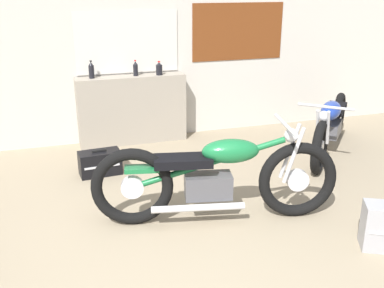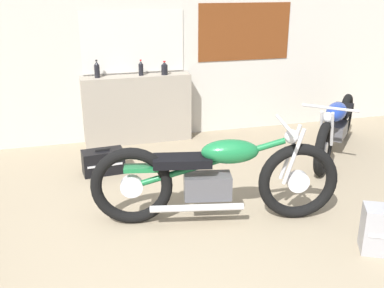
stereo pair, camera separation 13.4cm
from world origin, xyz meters
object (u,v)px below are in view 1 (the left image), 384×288
object	(u,v)px
motorcycle_green	(216,177)
bottle_left_center	(136,69)
motorcycle_blue	(331,124)
hard_case_black	(100,163)
bottle_center	(159,69)
bottle_leftmost	(91,70)

from	to	relation	value
motorcycle_green	bottle_left_center	bearing A→B (deg)	96.05
motorcycle_blue	hard_case_black	bearing A→B (deg)	176.65
motorcycle_green	bottle_center	bearing A→B (deg)	88.62
bottle_leftmost	hard_case_black	xyz separation A→B (m)	(-0.07, -1.02, -0.90)
bottle_leftmost	motorcycle_green	bearing A→B (deg)	-70.99
bottle_left_center	hard_case_black	xyz separation A→B (m)	(-0.65, -1.02, -0.89)
bottle_center	motorcycle_green	distance (m)	2.47
motorcycle_blue	bottle_left_center	bearing A→B (deg)	152.79
bottle_left_center	motorcycle_green	xyz separation A→B (m)	(0.26, -2.44, -0.59)
bottle_left_center	motorcycle_blue	size ratio (longest dim) A/B	0.13
bottle_center	bottle_left_center	bearing A→B (deg)	172.57
bottle_leftmost	motorcycle_blue	xyz separation A→B (m)	(2.90, -1.20, -0.65)
bottle_left_center	hard_case_black	bearing A→B (deg)	-122.69
bottle_leftmost	bottle_left_center	xyz separation A→B (m)	(0.58, -0.01, -0.01)
motorcycle_blue	motorcycle_green	bearing A→B (deg)	-148.78
bottle_center	motorcycle_blue	distance (m)	2.39
hard_case_black	motorcycle_green	bearing A→B (deg)	-57.33
bottle_left_center	bottle_leftmost	bearing A→B (deg)	179.39
bottle_center	bottle_leftmost	bearing A→B (deg)	176.98
bottle_center	motorcycle_green	bearing A→B (deg)	-91.38
motorcycle_blue	bottle_center	bearing A→B (deg)	150.12
bottle_leftmost	bottle_center	distance (m)	0.90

